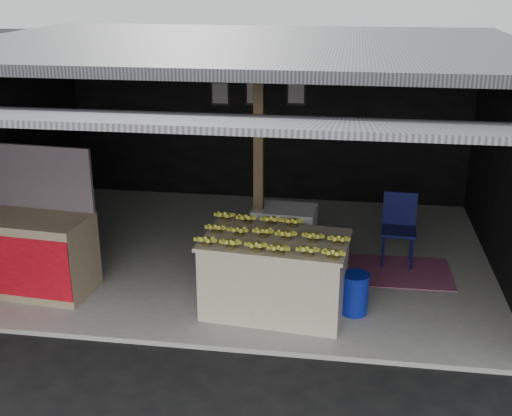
% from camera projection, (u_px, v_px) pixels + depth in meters
% --- Properties ---
extents(ground, '(80.00, 80.00, 0.00)m').
position_uv_depth(ground, '(206.00, 350.00, 6.93)').
color(ground, black).
rests_on(ground, ground).
extents(concrete_slab, '(7.00, 5.00, 0.06)m').
position_uv_depth(concrete_slab, '(244.00, 254.00, 9.24)').
color(concrete_slab, gray).
rests_on(concrete_slab, ground).
extents(shophouse, '(7.40, 7.29, 3.02)m').
position_uv_depth(shophouse, '(247.00, 107.00, 8.82)').
color(shophouse, black).
rests_on(shophouse, ground).
extents(banana_table, '(1.75, 1.17, 0.92)m').
position_uv_depth(banana_table, '(275.00, 274.00, 7.49)').
color(banana_table, beige).
rests_on(banana_table, concrete_slab).
extents(banana_pile, '(1.62, 1.06, 0.18)m').
position_uv_depth(banana_pile, '(275.00, 231.00, 7.30)').
color(banana_pile, yellow).
rests_on(banana_pile, banana_table).
extents(white_crate, '(0.84, 0.61, 0.90)m').
position_uv_depth(white_crate, '(284.00, 240.00, 8.49)').
color(white_crate, white).
rests_on(white_crate, concrete_slab).
extents(neighbor_stall, '(1.80, 0.93, 1.80)m').
position_uv_depth(neighbor_stall, '(22.00, 249.00, 7.99)').
color(neighbor_stall, '#998466').
rests_on(neighbor_stall, concrete_slab).
extents(water_barrel, '(0.32, 0.32, 0.47)m').
position_uv_depth(water_barrel, '(355.00, 295.00, 7.50)').
color(water_barrel, '#0D1C95').
rests_on(water_barrel, concrete_slab).
extents(plastic_chair, '(0.48, 0.48, 0.97)m').
position_uv_depth(plastic_chair, '(399.00, 222.00, 8.77)').
color(plastic_chair, '#0A0D3C').
rests_on(plastic_chair, concrete_slab).
extents(magenta_rug, '(1.52, 1.02, 0.01)m').
position_uv_depth(magenta_rug, '(394.00, 271.00, 8.61)').
color(magenta_rug, '#761A4A').
rests_on(magenta_rug, concrete_slab).
extents(picture_frames, '(1.62, 0.04, 0.46)m').
position_uv_depth(picture_frames, '(257.00, 93.00, 10.83)').
color(picture_frames, black).
rests_on(picture_frames, shophouse).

